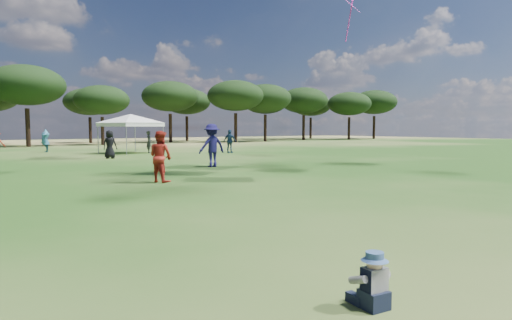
{
  "coord_description": "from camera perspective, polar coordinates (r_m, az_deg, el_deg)",
  "views": [
    {
      "loc": [
        -3.27,
        -0.58,
        1.75
      ],
      "look_at": [
        0.15,
        4.07,
        1.32
      ],
      "focal_mm": 30.0,
      "sensor_mm": 36.0,
      "label": 1
    }
  ],
  "objects": [
    {
      "name": "tree_line",
      "position": [
        48.46,
        -29.87,
        8.09
      ],
      "size": [
        108.78,
        17.63,
        7.77
      ],
      "color": "black",
      "rests_on": "ground"
    },
    {
      "name": "toddler",
      "position": [
        4.48,
        15.26,
        -15.49
      ],
      "size": [
        0.39,
        0.43,
        0.56
      ],
      "rotation": [
        0.0,
        0.0,
        -0.14
      ],
      "color": "black",
      "rests_on": "ground"
    },
    {
      "name": "tent_right",
      "position": [
        30.8,
        -16.38,
        5.66
      ],
      "size": [
        6.33,
        6.33,
        3.0
      ],
      "rotation": [
        0.0,
        0.0,
        0.3
      ],
      "color": "gray",
      "rests_on": "ground"
    }
  ]
}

